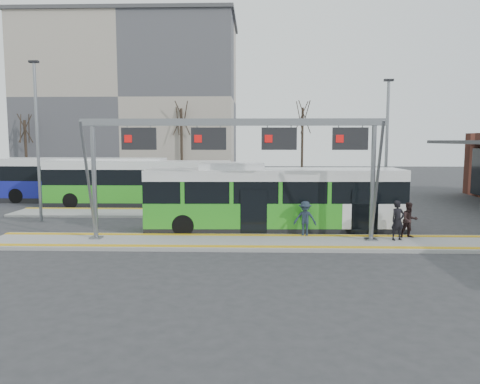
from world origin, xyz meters
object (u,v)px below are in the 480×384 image
at_px(passenger_b, 409,220).
at_px(hero_bus, 273,200).
at_px(passenger_a, 398,220).
at_px(passenger_c, 305,219).
at_px(gantry, 236,143).

bearing_deg(passenger_b, hero_bus, 150.98).
distance_m(hero_bus, passenger_a, 5.85).
distance_m(passenger_a, passenger_b, 0.84).
bearing_deg(passenger_a, hero_bus, 134.58).
relative_size(hero_bus, passenger_c, 7.84).
xyz_separation_m(gantry, passenger_a, (6.97, 0.07, -3.29)).
bearing_deg(hero_bus, passenger_c, -53.47).
height_order(gantry, hero_bus, gantry).
distance_m(passenger_a, passenger_c, 3.97).
xyz_separation_m(gantry, passenger_b, (7.64, 0.58, -3.36)).
bearing_deg(gantry, passenger_b, 4.32).
height_order(hero_bus, passenger_a, hero_bus).
height_order(passenger_a, passenger_c, passenger_a).
height_order(hero_bus, passenger_b, hero_bus).
distance_m(gantry, passenger_b, 8.37).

